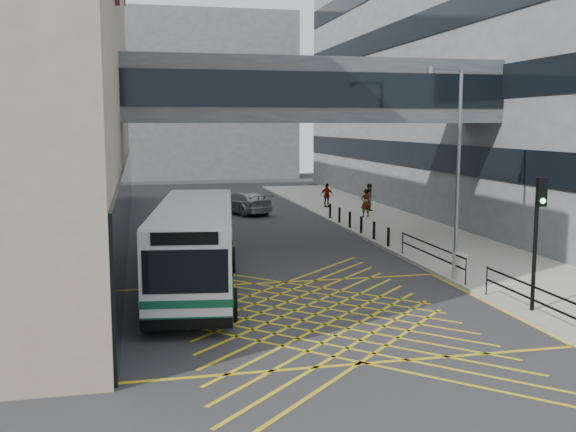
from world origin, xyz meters
TOP-DOWN VIEW (x-y plane):
  - ground at (0.00, 0.00)m, footprint 120.00×120.00m
  - building_right at (23.98, 24.00)m, footprint 24.09×44.00m
  - building_far at (-2.00, 60.00)m, footprint 28.00×16.00m
  - skybridge at (3.00, 12.00)m, footprint 20.00×4.10m
  - pavement at (9.00, 15.00)m, footprint 6.00×54.00m
  - box_junction at (0.00, 0.00)m, footprint 12.00×9.00m
  - bus at (-3.40, 3.81)m, footprint 4.04×11.46m
  - car_white at (-4.50, 3.22)m, footprint 2.09×4.28m
  - car_dark at (-2.42, 10.62)m, footprint 1.94×4.40m
  - car_silver at (1.49, 24.50)m, footprint 3.83×5.44m
  - traffic_light at (6.60, -1.64)m, footprint 0.31×0.49m
  - street_lamp at (7.27, 5.37)m, footprint 1.80×0.72m
  - litter_bin at (6.37, 2.91)m, footprint 0.56×0.56m
  - kerb_railings at (6.15, 1.78)m, footprint 0.05×12.54m
  - bollards at (6.25, 15.00)m, footprint 0.14×10.14m
  - pedestrian_a at (8.58, 20.07)m, footprint 0.77×0.60m
  - pedestrian_b at (9.81, 22.72)m, footprint 0.94×0.61m
  - pedestrian_c at (7.58, 25.40)m, footprint 1.05×0.98m

SIDE VIEW (x-z plane):
  - ground at x=0.00m, z-range 0.00..0.00m
  - box_junction at x=0.00m, z-range 0.00..0.01m
  - pavement at x=9.00m, z-range 0.00..0.16m
  - bollards at x=6.25m, z-range 0.16..1.06m
  - litter_bin at x=6.37m, z-range 0.16..1.13m
  - car_white at x=-4.50m, z-range 0.00..1.32m
  - car_dark at x=-2.42m, z-range 0.00..1.35m
  - car_silver at x=1.49m, z-range 0.00..1.56m
  - kerb_railings at x=6.15m, z-range 0.38..1.38m
  - pedestrian_c at x=7.58m, z-range 0.16..1.81m
  - pedestrian_a at x=8.58m, z-range 0.16..1.91m
  - pedestrian_b at x=9.81m, z-range 0.16..1.97m
  - bus at x=-3.40m, z-range 0.11..3.26m
  - traffic_light at x=6.60m, z-range 0.79..4.98m
  - street_lamp at x=7.27m, z-range 0.72..8.72m
  - skybridge at x=3.00m, z-range 6.00..9.00m
  - building_far at x=-2.00m, z-range 0.00..18.00m
  - building_right at x=23.98m, z-range 0.00..20.00m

